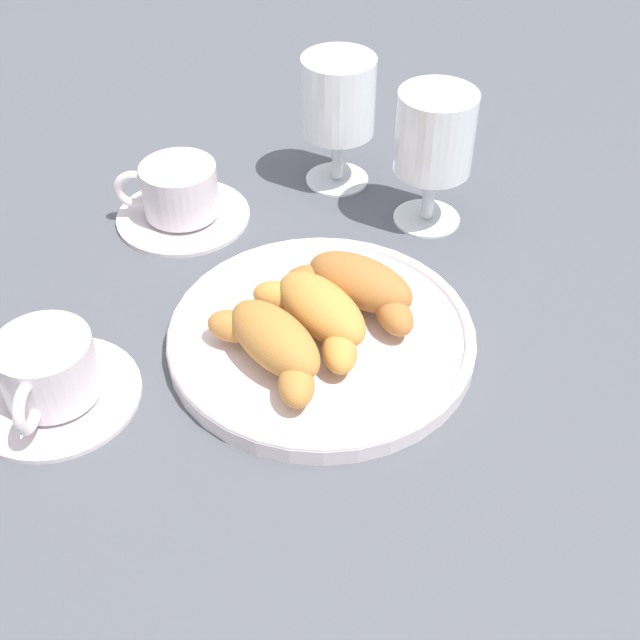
# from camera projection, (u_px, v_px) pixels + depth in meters

# --- Properties ---
(ground_plane) EXTENTS (2.20, 2.20, 0.00)m
(ground_plane) POSITION_uv_depth(u_px,v_px,m) (311.00, 340.00, 0.72)
(ground_plane) COLOR #4C4F56
(pastry_plate) EXTENTS (0.26, 0.26, 0.02)m
(pastry_plate) POSITION_uv_depth(u_px,v_px,m) (320.00, 337.00, 0.71)
(pastry_plate) COLOR silver
(pastry_plate) RESTS_ON ground_plane
(croissant_large) EXTENTS (0.14, 0.06, 0.04)m
(croissant_large) POSITION_uv_depth(u_px,v_px,m) (358.00, 286.00, 0.72)
(croissant_large) COLOR #AD6B33
(croissant_large) RESTS_ON pastry_plate
(croissant_small) EXTENTS (0.13, 0.09, 0.04)m
(croissant_small) POSITION_uv_depth(u_px,v_px,m) (317.00, 313.00, 0.69)
(croissant_small) COLOR #CC893D
(croissant_small) RESTS_ON pastry_plate
(croissant_extra) EXTENTS (0.13, 0.09, 0.04)m
(croissant_extra) POSITION_uv_depth(u_px,v_px,m) (273.00, 343.00, 0.66)
(croissant_extra) COLOR #BC7A38
(croissant_extra) RESTS_ON pastry_plate
(coffee_cup_near) EXTENTS (0.14, 0.14, 0.06)m
(coffee_cup_near) POSITION_uv_depth(u_px,v_px,m) (50.00, 376.00, 0.65)
(coffee_cup_near) COLOR silver
(coffee_cup_near) RESTS_ON ground_plane
(coffee_cup_far) EXTENTS (0.14, 0.14, 0.06)m
(coffee_cup_far) POSITION_uv_depth(u_px,v_px,m) (180.00, 197.00, 0.84)
(coffee_cup_far) COLOR silver
(coffee_cup_far) RESTS_ON ground_plane
(juice_glass_left) EXTENTS (0.08, 0.08, 0.14)m
(juice_glass_left) POSITION_uv_depth(u_px,v_px,m) (437.00, 141.00, 0.79)
(juice_glass_left) COLOR white
(juice_glass_left) RESTS_ON ground_plane
(juice_glass_right) EXTENTS (0.08, 0.08, 0.14)m
(juice_glass_right) POSITION_uv_depth(u_px,v_px,m) (338.00, 101.00, 0.85)
(juice_glass_right) COLOR white
(juice_glass_right) RESTS_ON ground_plane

